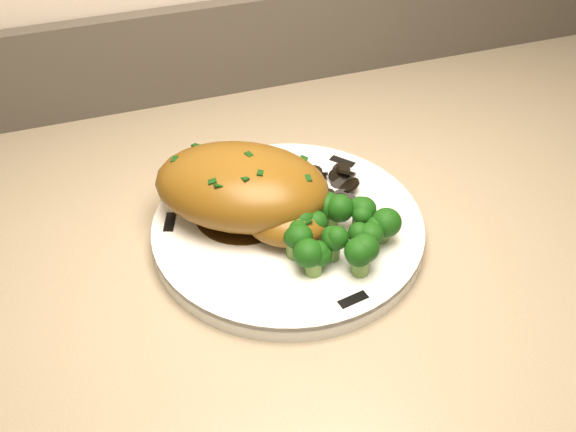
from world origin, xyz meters
name	(u,v)px	position (x,y,z in m)	size (l,w,h in m)	color
plate	(288,230)	(0.58, 1.70, 0.94)	(0.27, 0.27, 0.02)	white
rim_accent_0	(342,162)	(0.67, 1.78, 0.94)	(0.03, 0.01, 0.00)	black
rim_accent_1	(170,222)	(0.47, 1.74, 0.94)	(0.03, 0.01, 0.00)	black
rim_accent_2	(353,300)	(0.60, 1.59, 0.94)	(0.03, 0.01, 0.00)	black
gravy_pool	(243,212)	(0.54, 1.73, 0.95)	(0.10, 0.10, 0.00)	#301C08
chicken_breast	(247,190)	(0.55, 1.72, 0.98)	(0.21, 0.19, 0.07)	brown
mushroom_pile	(319,192)	(0.62, 1.73, 0.95)	(0.09, 0.07, 0.02)	black
broccoli_florets	(339,233)	(0.61, 1.65, 0.97)	(0.11, 0.09, 0.04)	olive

